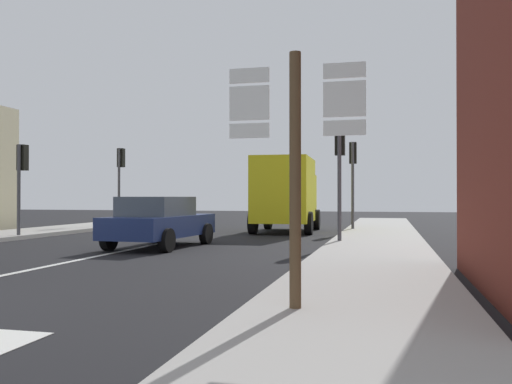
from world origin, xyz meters
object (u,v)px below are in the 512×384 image
object	(u,v)px
sedan_far	(160,221)
delivery_truck	(286,192)
traffic_light_near_right	(340,157)
traffic_light_far_left	(120,169)
traffic_light_near_left	(22,169)
traffic_light_far_right	(353,165)
route_sign_post	(295,160)

from	to	relation	value
sedan_far	delivery_truck	size ratio (longest dim) A/B	0.85
traffic_light_near_right	traffic_light_far_left	xyz separation A→B (m)	(-11.05, 7.06, 0.11)
sedan_far	traffic_light_near_left	size ratio (longest dim) A/B	1.30
traffic_light_near_right	traffic_light_far_left	world-z (taller)	traffic_light_far_left
traffic_light_far_right	traffic_light_near_left	distance (m)	12.88
traffic_light_far_right	traffic_light_near_left	world-z (taller)	traffic_light_far_right
traffic_light_far_right	traffic_light_near_right	world-z (taller)	traffic_light_far_right
sedan_far	delivery_truck	distance (m)	8.00
sedan_far	traffic_light_far_left	size ratio (longest dim) A/B	1.13
delivery_truck	traffic_light_near_left	distance (m)	10.16
traffic_light_near_right	sedan_far	bearing A→B (deg)	-157.95
traffic_light_far_left	traffic_light_far_right	bearing A→B (deg)	-3.32
traffic_light_far_right	traffic_light_near_right	bearing A→B (deg)	-90.00
route_sign_post	traffic_light_far_right	size ratio (longest dim) A/B	0.85
traffic_light_far_left	traffic_light_near_left	bearing A→B (deg)	-90.00
traffic_light_near_left	traffic_light_near_right	world-z (taller)	traffic_light_near_right
route_sign_post	traffic_light_near_right	size ratio (longest dim) A/B	0.88
route_sign_post	traffic_light_near_right	bearing A→B (deg)	91.94
route_sign_post	traffic_light_near_right	world-z (taller)	traffic_light_near_right
traffic_light_near_right	delivery_truck	bearing A→B (deg)	115.91
delivery_truck	traffic_light_far_left	xyz separation A→B (m)	(-8.35, 1.50, 1.16)
sedan_far	traffic_light_far_left	xyz separation A→B (m)	(-6.01, 9.10, 2.05)
sedan_far	route_sign_post	bearing A→B (deg)	-56.97
sedan_far	traffic_light_far_left	bearing A→B (deg)	123.47
traffic_light_far_right	traffic_light_far_left	size ratio (longest dim) A/B	0.99
traffic_light_near_left	traffic_light_far_left	distance (m)	7.25
traffic_light_near_right	traffic_light_near_left	bearing A→B (deg)	-179.05
traffic_light_far_right	traffic_light_near_left	xyz separation A→B (m)	(-11.05, -6.60, -0.35)
delivery_truck	traffic_light_far_right	world-z (taller)	traffic_light_far_right
sedan_far	traffic_light_near_right	world-z (taller)	traffic_light_near_right
delivery_truck	traffic_light_far_left	size ratio (longest dim) A/B	1.34
delivery_truck	traffic_light_near_left	world-z (taller)	traffic_light_near_left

